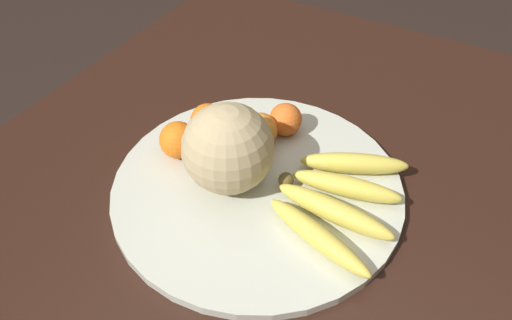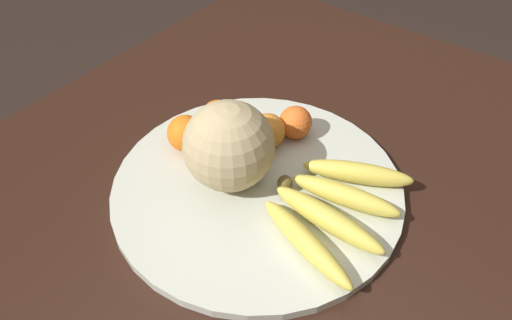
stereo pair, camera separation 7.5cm
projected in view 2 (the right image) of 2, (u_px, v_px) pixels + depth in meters
kitchen_table at (251, 236)px, 0.85m from camera, size 1.28×0.97×0.73m
fruit_bowl at (256, 186)px, 0.79m from camera, size 0.45×0.45×0.01m
melon at (228, 146)px, 0.74m from camera, size 0.14×0.14×0.14m
banana_bunch at (335, 205)px, 0.72m from camera, size 0.25×0.19×0.03m
orange_front_left at (218, 117)px, 0.85m from camera, size 0.06×0.06×0.06m
orange_front_right at (296, 122)px, 0.85m from camera, size 0.06×0.06×0.06m
orange_mid_center at (268, 131)px, 0.83m from camera, size 0.06×0.06×0.06m
orange_back_left at (186, 133)px, 0.82m from camera, size 0.06×0.06×0.06m
produce_tag at (254, 155)px, 0.83m from camera, size 0.10×0.07×0.00m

